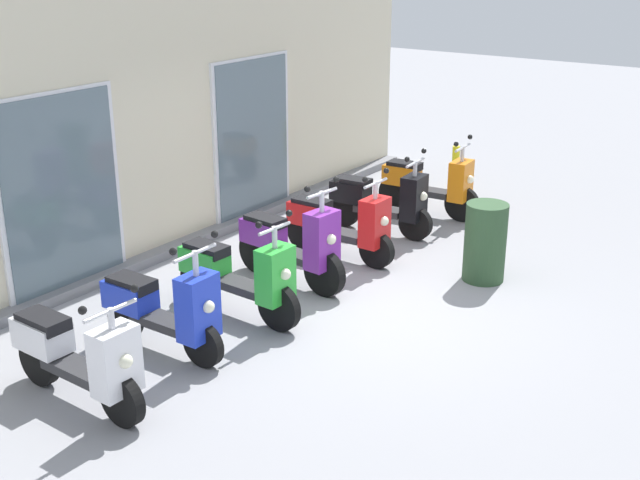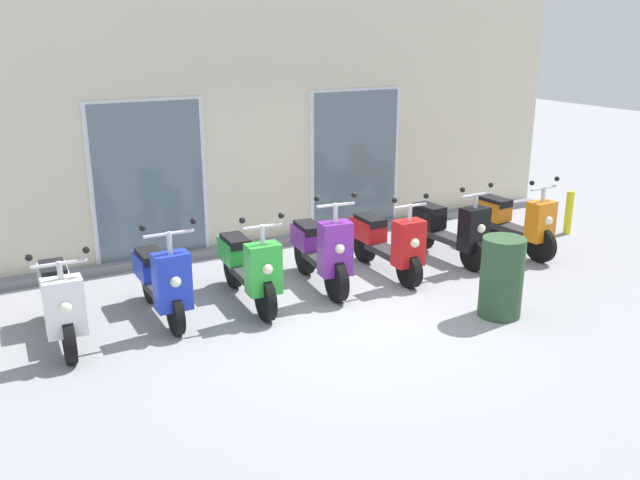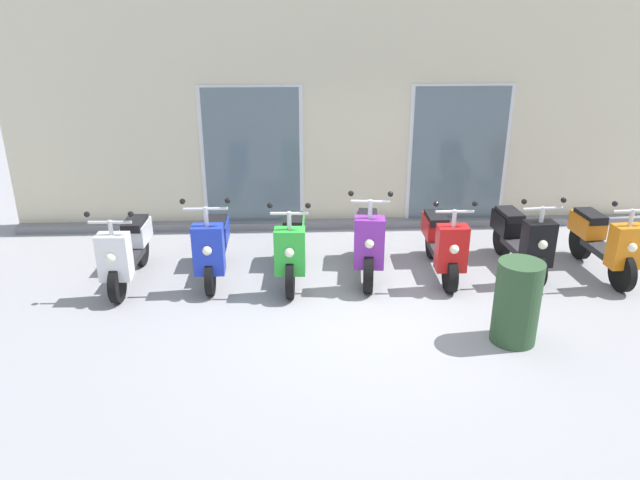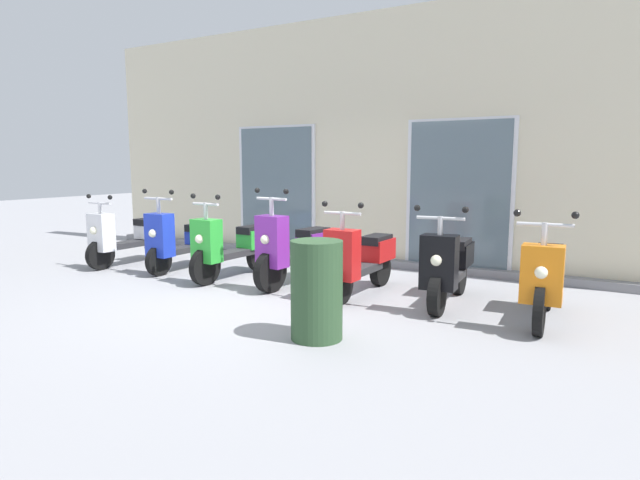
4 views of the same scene
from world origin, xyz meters
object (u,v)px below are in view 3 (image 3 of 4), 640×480
scooter_blue (213,245)px  scooter_orange (604,241)px  scooter_green (292,245)px  scooter_black (521,239)px  trash_bin (517,302)px  scooter_white (127,250)px  scooter_purple (368,241)px  scooter_red (442,243)px

scooter_blue → scooter_orange: (5.23, -0.10, 0.01)m
scooter_green → scooter_black: bearing=2.3°
trash_bin → scooter_white: bearing=159.9°
scooter_black → scooter_orange: scooter_orange is taller
scooter_blue → scooter_green: 1.04m
scooter_purple → scooter_red: scooter_purple is taller
scooter_white → trash_bin: 4.86m
scooter_purple → scooter_black: scooter_purple is taller
scooter_black → trash_bin: (-0.70, -1.84, 0.00)m
scooter_purple → scooter_white: bearing=-178.3°
scooter_purple → scooter_red: bearing=-0.3°
scooter_blue → scooter_green: (1.04, -0.05, -0.00)m
scooter_green → trash_bin: scooter_green is taller
scooter_blue → trash_bin: scooter_blue is taller
scooter_blue → scooter_red: bearing=0.0°
scooter_blue → scooter_purple: size_ratio=0.94×
scooter_blue → scooter_orange: scooter_blue is taller
scooter_black → scooter_orange: size_ratio=0.99×
scooter_red → scooter_orange: (2.17, -0.10, 0.03)m
scooter_red → scooter_orange: 2.17m
scooter_green → scooter_black: scooter_green is taller
scooter_black → scooter_green: bearing=-177.7°
scooter_red → scooter_black: (1.10, 0.08, 0.01)m
scooter_purple → scooter_red: 1.00m
scooter_white → scooter_orange: 6.33m
scooter_purple → trash_bin: 2.26m
scooter_white → scooter_purple: size_ratio=1.00×
scooter_white → scooter_orange: (6.33, -0.01, 0.02)m
scooter_red → trash_bin: (0.40, -1.76, 0.01)m
scooter_white → scooter_blue: bearing=4.6°
scooter_blue → trash_bin: 3.88m
scooter_red → scooter_green: bearing=-178.5°
scooter_green → trash_bin: 2.96m
scooter_orange → trash_bin: scooter_orange is taller
scooter_blue → scooter_red: size_ratio=0.95×
scooter_white → trash_bin: bearing=-20.1°
scooter_green → scooter_purple: (1.02, 0.06, 0.02)m
scooter_purple → scooter_black: size_ratio=1.02×
scooter_green → scooter_orange: size_ratio=1.06×
scooter_red → trash_bin: scooter_red is taller
scooter_white → scooter_black: (5.27, 0.16, -0.00)m
scooter_green → trash_bin: bearing=-35.2°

